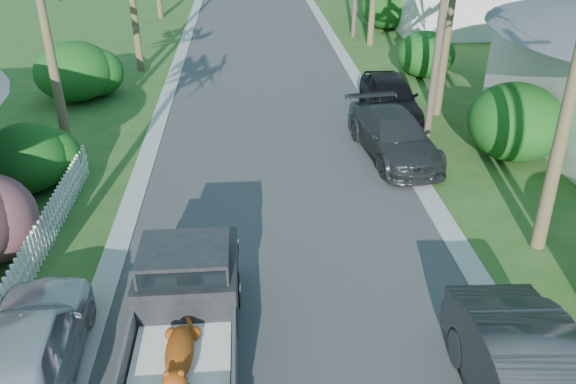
{
  "coord_description": "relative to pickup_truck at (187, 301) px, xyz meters",
  "views": [
    {
      "loc": [
        -0.91,
        -5.43,
        8.09
      ],
      "look_at": [
        0.03,
        6.62,
        1.4
      ],
      "focal_mm": 35.0,
      "sensor_mm": 36.0,
      "label": 1
    }
  ],
  "objects": [
    {
      "name": "road",
      "position": [
        2.2,
        21.85,
        -1.0
      ],
      "size": [
        8.0,
        100.0,
        0.02
      ],
      "primitive_type": "cube",
      "color": "#38383A",
      "rests_on": "ground"
    },
    {
      "name": "curb_left",
      "position": [
        -2.1,
        21.85,
        -0.98
      ],
      "size": [
        0.6,
        100.0,
        0.06
      ],
      "primitive_type": "cube",
      "color": "#A5A39E",
      "rests_on": "ground"
    },
    {
      "name": "curb_right",
      "position": [
        6.5,
        21.85,
        -0.98
      ],
      "size": [
        0.6,
        100.0,
        0.06
      ],
      "primitive_type": "cube",
      "color": "#A5A39E",
      "rests_on": "ground"
    },
    {
      "name": "pickup_truck",
      "position": [
        0.0,
        0.0,
        0.0
      ],
      "size": [
        1.98,
        5.12,
        2.06
      ],
      "color": "black",
      "rests_on": "ground"
    },
    {
      "name": "parked_car_rm",
      "position": [
        6.14,
        8.24,
        -0.29
      ],
      "size": [
        2.58,
        5.15,
        1.44
      ],
      "primitive_type": "imported",
      "rotation": [
        0.0,
        0.0,
        0.12
      ],
      "color": "#282C2D",
      "rests_on": "ground"
    },
    {
      "name": "parked_car_rf",
      "position": [
        6.85,
        11.85,
        -0.21
      ],
      "size": [
        2.02,
        4.73,
        1.6
      ],
      "primitive_type": "imported",
      "rotation": [
        0.0,
        0.0,
        -0.03
      ],
      "color": "black",
      "rests_on": "ground"
    },
    {
      "name": "parked_car_ln",
      "position": [
        -2.8,
        -0.88,
        -0.24
      ],
      "size": [
        2.16,
        4.65,
        1.54
      ],
      "primitive_type": "imported",
      "rotation": [
        0.0,
        0.0,
        3.22
      ],
      "color": "silver",
      "rests_on": "ground"
    },
    {
      "name": "shrub_l_c",
      "position": [
        -5.2,
        6.85,
        -0.01
      ],
      "size": [
        2.4,
        2.64,
        2.0
      ],
      "primitive_type": "ellipsoid",
      "color": "#184A15",
      "rests_on": "ground"
    },
    {
      "name": "shrub_l_d",
      "position": [
        -5.8,
        14.85,
        0.19
      ],
      "size": [
        3.2,
        3.52,
        2.4
      ],
      "primitive_type": "ellipsoid",
      "color": "#184A15",
      "rests_on": "ground"
    },
    {
      "name": "shrub_r_b",
      "position": [
        10.0,
        7.85,
        0.24
      ],
      "size": [
        3.0,
        3.3,
        2.5
      ],
      "primitive_type": "ellipsoid",
      "color": "#184A15",
      "rests_on": "ground"
    },
    {
      "name": "shrub_r_c",
      "position": [
        9.7,
        16.85,
        0.04
      ],
      "size": [
        2.6,
        2.86,
        2.1
      ],
      "primitive_type": "ellipsoid",
      "color": "#184A15",
      "rests_on": "ground"
    },
    {
      "name": "shrub_r_d",
      "position": [
        10.2,
        26.85,
        0.29
      ],
      "size": [
        3.2,
        3.52,
        2.6
      ],
      "primitive_type": "ellipsoid",
      "color": "#184A15",
      "rests_on": "ground"
    },
    {
      "name": "picket_fence",
      "position": [
        -3.8,
        2.35,
        -0.51
      ],
      "size": [
        0.1,
        11.0,
        1.0
      ],
      "primitive_type": "cube",
      "color": "white",
      "rests_on": "ground"
    },
    {
      "name": "utility_pole_b",
      "position": [
        7.8,
        9.85,
        3.59
      ],
      "size": [
        1.6,
        0.26,
        9.0
      ],
      "color": "brown",
      "rests_on": "ground"
    }
  ]
}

